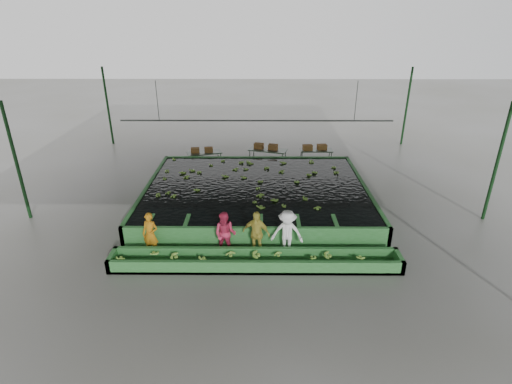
{
  "coord_description": "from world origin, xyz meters",
  "views": [
    {
      "loc": [
        0.09,
        -15.15,
        8.0
      ],
      "look_at": [
        0.0,
        0.5,
        1.0
      ],
      "focal_mm": 28.0,
      "sensor_mm": 36.0,
      "label": 1
    }
  ],
  "objects_px": {
    "worker_b": "(225,234)",
    "packing_table_mid": "(268,157)",
    "flotation_tank": "(256,194)",
    "sorting_trough": "(255,261)",
    "worker_c": "(256,233)",
    "box_stack_left": "(202,152)",
    "worker_a": "(150,234)",
    "box_stack_right": "(315,150)",
    "packing_table_left": "(205,159)",
    "worker_d": "(287,233)",
    "packing_table_right": "(316,157)",
    "box_stack_mid": "(266,149)"
  },
  "relations": [
    {
      "from": "worker_c",
      "to": "packing_table_right",
      "type": "xyz_separation_m",
      "value": [
        3.42,
        9.66,
        -0.44
      ]
    },
    {
      "from": "worker_b",
      "to": "packing_table_mid",
      "type": "height_order",
      "value": "worker_b"
    },
    {
      "from": "flotation_tank",
      "to": "packing_table_mid",
      "type": "bearing_deg",
      "value": 82.8
    },
    {
      "from": "packing_table_left",
      "to": "box_stack_right",
      "type": "bearing_deg",
      "value": 5.05
    },
    {
      "from": "worker_c",
      "to": "packing_table_right",
      "type": "height_order",
      "value": "worker_c"
    },
    {
      "from": "packing_table_left",
      "to": "box_stack_left",
      "type": "distance_m",
      "value": 0.45
    },
    {
      "from": "box_stack_mid",
      "to": "packing_table_left",
      "type": "bearing_deg",
      "value": -174.8
    },
    {
      "from": "flotation_tank",
      "to": "box_stack_left",
      "type": "height_order",
      "value": "box_stack_left"
    },
    {
      "from": "worker_a",
      "to": "worker_d",
      "type": "bearing_deg",
      "value": 13.63
    },
    {
      "from": "worker_a",
      "to": "worker_c",
      "type": "relative_size",
      "value": 0.95
    },
    {
      "from": "flotation_tank",
      "to": "packing_table_left",
      "type": "xyz_separation_m",
      "value": [
        -2.96,
        4.78,
        -0.02
      ]
    },
    {
      "from": "packing_table_left",
      "to": "worker_b",
      "type": "bearing_deg",
      "value": -78.29
    },
    {
      "from": "worker_b",
      "to": "box_stack_left",
      "type": "relative_size",
      "value": 1.36
    },
    {
      "from": "box_stack_right",
      "to": "flotation_tank",
      "type": "bearing_deg",
      "value": -122.07
    },
    {
      "from": "sorting_trough",
      "to": "box_stack_left",
      "type": "relative_size",
      "value": 8.17
    },
    {
      "from": "flotation_tank",
      "to": "sorting_trough",
      "type": "distance_m",
      "value": 5.1
    },
    {
      "from": "box_stack_right",
      "to": "box_stack_left",
      "type": "bearing_deg",
      "value": -175.08
    },
    {
      "from": "worker_c",
      "to": "worker_d",
      "type": "height_order",
      "value": "worker_d"
    },
    {
      "from": "worker_d",
      "to": "packing_table_right",
      "type": "height_order",
      "value": "worker_d"
    },
    {
      "from": "sorting_trough",
      "to": "packing_table_mid",
      "type": "bearing_deg",
      "value": 86.41
    },
    {
      "from": "worker_c",
      "to": "worker_d",
      "type": "distance_m",
      "value": 1.1
    },
    {
      "from": "worker_a",
      "to": "packing_table_left",
      "type": "distance_m",
      "value": 9.12
    },
    {
      "from": "packing_table_mid",
      "to": "box_stack_right",
      "type": "distance_m",
      "value": 2.75
    },
    {
      "from": "worker_c",
      "to": "sorting_trough",
      "type": "bearing_deg",
      "value": -73.19
    },
    {
      "from": "flotation_tank",
      "to": "sorting_trough",
      "type": "height_order",
      "value": "flotation_tank"
    },
    {
      "from": "sorting_trough",
      "to": "packing_table_right",
      "type": "xyz_separation_m",
      "value": [
        3.44,
        10.46,
        0.17
      ]
    },
    {
      "from": "flotation_tank",
      "to": "box_stack_mid",
      "type": "distance_m",
      "value": 5.15
    },
    {
      "from": "sorting_trough",
      "to": "worker_b",
      "type": "bearing_deg",
      "value": 143.33
    },
    {
      "from": "flotation_tank",
      "to": "box_stack_mid",
      "type": "xyz_separation_m",
      "value": [
        0.53,
        5.1,
        0.52
      ]
    },
    {
      "from": "worker_b",
      "to": "packing_table_left",
      "type": "bearing_deg",
      "value": 113.77
    },
    {
      "from": "worker_a",
      "to": "packing_table_right",
      "type": "xyz_separation_m",
      "value": [
        7.2,
        9.66,
        -0.39
      ]
    },
    {
      "from": "packing_table_mid",
      "to": "packing_table_right",
      "type": "distance_m",
      "value": 2.83
    },
    {
      "from": "worker_c",
      "to": "box_stack_left",
      "type": "relative_size",
      "value": 1.41
    },
    {
      "from": "worker_d",
      "to": "box_stack_right",
      "type": "bearing_deg",
      "value": 84.43
    },
    {
      "from": "flotation_tank",
      "to": "worker_a",
      "type": "bearing_deg",
      "value": -131.12
    },
    {
      "from": "packing_table_mid",
      "to": "worker_b",
      "type": "bearing_deg",
      "value": -100.39
    },
    {
      "from": "worker_a",
      "to": "packing_table_right",
      "type": "relative_size",
      "value": 0.88
    },
    {
      "from": "worker_d",
      "to": "packing_table_mid",
      "type": "distance_m",
      "value": 9.34
    },
    {
      "from": "box_stack_left",
      "to": "worker_a",
      "type": "bearing_deg",
      "value": -94.22
    },
    {
      "from": "flotation_tank",
      "to": "packing_table_mid",
      "type": "xyz_separation_m",
      "value": [
        0.63,
        5.02,
        0.04
      ]
    },
    {
      "from": "packing_table_left",
      "to": "packing_table_right",
      "type": "height_order",
      "value": "packing_table_left"
    },
    {
      "from": "flotation_tank",
      "to": "sorting_trough",
      "type": "xyz_separation_m",
      "value": [
        0.0,
        -5.1,
        -0.2
      ]
    },
    {
      "from": "worker_a",
      "to": "box_stack_left",
      "type": "distance_m",
      "value": 9.11
    },
    {
      "from": "worker_b",
      "to": "box_stack_right",
      "type": "bearing_deg",
      "value": 77.42
    },
    {
      "from": "worker_a",
      "to": "packing_table_mid",
      "type": "distance_m",
      "value": 10.31
    },
    {
      "from": "sorting_trough",
      "to": "box_stack_left",
      "type": "bearing_deg",
      "value": 107.33
    },
    {
      "from": "worker_c",
      "to": "box_stack_right",
      "type": "relative_size",
      "value": 1.25
    },
    {
      "from": "sorting_trough",
      "to": "worker_c",
      "type": "xyz_separation_m",
      "value": [
        0.03,
        0.8,
        0.61
      ]
    },
    {
      "from": "worker_d",
      "to": "box_stack_mid",
      "type": "height_order",
      "value": "worker_d"
    },
    {
      "from": "worker_c",
      "to": "box_stack_mid",
      "type": "relative_size",
      "value": 1.28
    }
  ]
}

